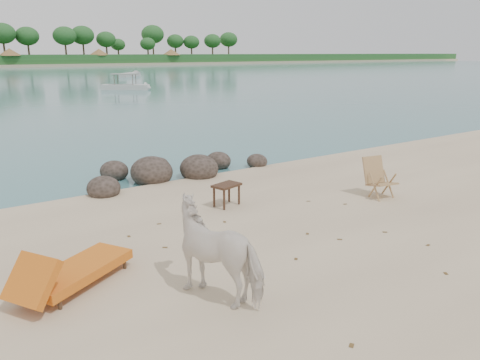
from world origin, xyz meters
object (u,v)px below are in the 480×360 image
Objects in this scene: boulders at (169,172)px; deck_chair at (382,179)px; side_table at (227,196)px; lounge_chair at (79,266)px; cow at (221,251)px.

deck_chair is (3.66, -5.08, 0.34)m from boulders.
side_table is 0.30× the size of lounge_chair.
boulders reaches higher than side_table.
lounge_chair is at bearing -65.01° from cow.
lounge_chair is at bearing -128.11° from boulders.
cow is 1.69× the size of deck_chair.
deck_chair reaches higher than lounge_chair.
cow is 0.77× the size of lounge_chair.
deck_chair is (3.73, -1.69, 0.24)m from side_table.
side_table is 4.10m from deck_chair.
boulders is 6.89m from lounge_chair.
deck_chair is at bearing -54.24° from boulders.
cow reaches higher than deck_chair.
lounge_chair reaches higher than side_table.
side_table is 4.65m from lounge_chair.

